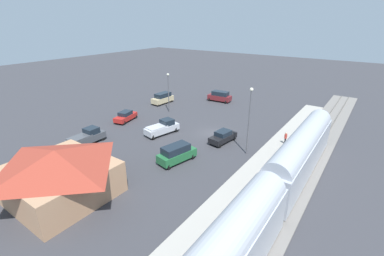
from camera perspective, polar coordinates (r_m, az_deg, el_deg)
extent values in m
plane|color=#38383D|center=(41.41, 4.21, -1.12)|extent=(200.00, 200.00, 0.00)
cube|color=slate|center=(36.95, 23.21, -5.84)|extent=(4.80, 70.00, 0.18)
cube|color=#59544C|center=(36.79, 24.33, -5.89)|extent=(0.10, 70.00, 0.12)
cube|color=#59544C|center=(37.00, 22.18, -5.37)|extent=(0.10, 70.00, 0.12)
cube|color=#A8A399|center=(37.71, 17.36, -4.31)|extent=(3.20, 46.00, 0.30)
cube|color=#ADB2BC|center=(32.35, 22.04, -5.56)|extent=(2.90, 18.30, 3.70)
cube|color=#19389E|center=(32.75, 19.51, -5.43)|extent=(0.04, 16.83, 0.36)
cylinder|color=#ADB2BC|center=(31.62, 22.49, -2.74)|extent=(2.75, 17.56, 2.76)
cube|color=tan|center=(29.60, -26.27, -10.07)|extent=(9.27, 8.68, 3.30)
pyramid|color=#9E3828|center=(28.45, -27.10, -5.79)|extent=(10.07, 9.48, 1.68)
cube|color=#4C3323|center=(31.74, -19.28, -7.95)|extent=(1.10, 0.08, 2.10)
cylinder|color=#333338|center=(39.14, 19.23, -2.64)|extent=(0.22, 0.22, 0.85)
cylinder|color=#CC3F33|center=(38.85, 19.36, -1.65)|extent=(0.36, 0.36, 0.62)
sphere|color=tan|center=(38.69, 19.44, -1.07)|extent=(0.24, 0.24, 0.24)
cube|color=#236638|center=(33.00, -3.24, -5.84)|extent=(2.97, 5.21, 1.00)
cube|color=#19232D|center=(32.49, -3.48, -4.45)|extent=(2.43, 3.72, 0.88)
cylinder|color=black|center=(34.89, -1.69, -5.10)|extent=(0.22, 0.68, 0.68)
cylinder|color=black|center=(33.75, 0.22, -6.08)|extent=(0.22, 0.68, 0.68)
cylinder|color=black|center=(32.85, -6.76, -7.10)|extent=(0.22, 0.68, 0.68)
cylinder|color=black|center=(31.63, -4.91, -8.25)|extent=(0.22, 0.68, 0.68)
cube|color=maroon|center=(57.80, 5.88, 6.48)|extent=(5.03, 2.32, 1.00)
cube|color=#19232D|center=(57.49, 6.05, 7.36)|extent=(3.55, 1.98, 0.88)
cylinder|color=black|center=(57.99, 3.79, 6.08)|extent=(0.22, 0.68, 0.68)
cylinder|color=black|center=(59.47, 4.56, 6.47)|extent=(0.22, 0.68, 0.68)
cylinder|color=black|center=(56.44, 7.24, 5.51)|extent=(0.22, 0.68, 0.68)
cylinder|color=black|center=(57.96, 7.93, 5.91)|extent=(0.22, 0.68, 0.68)
cube|color=#C6B284|center=(56.38, -6.30, 6.06)|extent=(2.19, 4.99, 1.00)
cube|color=#19232D|center=(56.24, -6.23, 7.02)|extent=(1.88, 3.51, 0.88)
cylinder|color=black|center=(54.65, -7.00, 4.96)|extent=(0.22, 0.68, 0.68)
cylinder|color=black|center=(55.83, -8.27, 5.27)|extent=(0.22, 0.68, 0.68)
cylinder|color=black|center=(57.28, -4.33, 5.87)|extent=(0.22, 0.68, 0.68)
cylinder|color=black|center=(58.41, -5.60, 6.15)|extent=(0.22, 0.68, 0.68)
cube|color=silver|center=(40.99, -6.44, -0.18)|extent=(3.05, 5.69, 0.92)
cube|color=#19232D|center=(41.23, -5.35, 1.32)|extent=(2.05, 2.05, 0.84)
cylinder|color=black|center=(42.99, -4.80, 0.31)|extent=(0.22, 0.76, 0.76)
cylinder|color=black|center=(41.74, -3.34, -0.34)|extent=(0.22, 0.76, 0.76)
cylinder|color=black|center=(40.71, -9.56, -1.22)|extent=(0.22, 0.76, 0.76)
cylinder|color=black|center=(39.39, -8.16, -1.95)|extent=(0.22, 0.76, 0.76)
cube|color=silver|center=(40.27, -7.55, 0.21)|extent=(2.44, 3.29, 0.20)
cube|color=#47494F|center=(40.23, -21.68, -2.13)|extent=(2.08, 5.44, 0.92)
cube|color=#19232D|center=(40.43, -20.68, -0.51)|extent=(1.76, 1.77, 0.84)
cylinder|color=black|center=(42.17, -19.93, -1.46)|extent=(0.22, 0.76, 0.76)
cylinder|color=black|center=(40.87, -18.47, -2.01)|extent=(0.22, 0.76, 0.76)
cylinder|color=black|center=(40.08, -24.77, -3.45)|extent=(0.22, 0.76, 0.76)
cylinder|color=black|center=(38.71, -23.40, -4.11)|extent=(0.22, 0.76, 0.76)
cube|color=#47494F|center=(39.56, -22.89, -1.84)|extent=(1.93, 3.01, 0.20)
cube|color=red|center=(47.45, -13.97, 2.27)|extent=(2.78, 4.79, 0.76)
cube|color=#19232D|center=(47.23, -14.04, 3.07)|extent=(2.05, 2.46, 0.64)
cylinder|color=black|center=(49.31, -13.54, 2.60)|extent=(0.22, 0.68, 0.68)
cylinder|color=black|center=(48.42, -12.00, 2.37)|extent=(0.22, 0.68, 0.68)
cylinder|color=black|center=(46.79, -15.92, 1.29)|extent=(0.22, 0.68, 0.68)
cylinder|color=black|center=(45.85, -14.34, 1.03)|extent=(0.22, 0.68, 0.68)
cube|color=black|center=(38.32, 6.59, -2.02)|extent=(2.43, 4.71, 0.76)
cube|color=#19232D|center=(38.04, 6.64, -1.05)|extent=(1.90, 2.36, 0.64)
cylinder|color=black|center=(36.81, 5.98, -3.70)|extent=(0.22, 0.68, 0.68)
cylinder|color=black|center=(37.69, 4.04, -2.99)|extent=(0.22, 0.68, 0.68)
cylinder|color=black|center=(39.35, 8.99, -2.09)|extent=(0.22, 0.68, 0.68)
cylinder|color=black|center=(40.17, 7.11, -1.47)|extent=(0.22, 0.68, 0.68)
cylinder|color=#515156|center=(34.22, 11.99, 0.91)|extent=(0.16, 0.16, 8.38)
sphere|color=#EAE5C6|center=(32.93, 12.59, 8.02)|extent=(0.44, 0.44, 0.44)
cylinder|color=#515156|center=(50.14, -5.02, 7.19)|extent=(0.16, 0.16, 6.91)
sphere|color=#EAE5C6|center=(49.33, -5.17, 11.27)|extent=(0.44, 0.44, 0.44)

